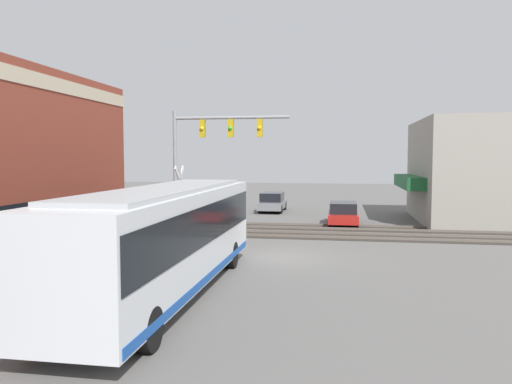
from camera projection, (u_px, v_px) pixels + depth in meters
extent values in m
plane|color=#605E5B|center=(282.00, 258.00, 21.08)|extent=(120.00, 120.00, 0.00)
cube|color=beige|center=(2.00, 72.00, 14.97)|extent=(16.37, 0.36, 0.50)
cube|color=black|center=(11.00, 240.00, 15.31)|extent=(13.58, 0.12, 2.20)
cube|color=gray|center=(494.00, 171.00, 32.46)|extent=(10.67, 9.59, 6.68)
cube|color=#19592D|center=(409.00, 182.00, 33.41)|extent=(7.47, 1.20, 0.80)
cube|color=silver|center=(168.00, 236.00, 15.28)|extent=(12.39, 2.55, 2.78)
cube|color=black|center=(168.00, 223.00, 15.25)|extent=(12.14, 2.59, 1.17)
cube|color=#194CA5|center=(168.00, 276.00, 15.36)|extent=(12.14, 2.58, 0.24)
cube|color=#A5A8AA|center=(167.00, 189.00, 15.17)|extent=(10.53, 2.17, 0.12)
cylinder|color=black|center=(203.00, 254.00, 19.30)|extent=(1.00, 2.57, 1.00)
cylinder|color=black|center=(101.00, 326.00, 11.05)|extent=(1.00, 2.57, 1.00)
cylinder|color=gray|center=(175.00, 174.00, 26.33)|extent=(0.20, 0.20, 6.67)
cylinder|color=gray|center=(231.00, 118.00, 25.62)|extent=(0.16, 6.04, 0.16)
cube|color=gold|center=(203.00, 129.00, 25.91)|extent=(0.30, 0.27, 0.90)
sphere|color=yellow|center=(202.00, 128.00, 25.75)|extent=(0.20, 0.20, 0.20)
cube|color=gold|center=(231.00, 128.00, 25.66)|extent=(0.30, 0.27, 0.90)
sphere|color=green|center=(230.00, 128.00, 25.49)|extent=(0.20, 0.20, 0.20)
cube|color=gold|center=(260.00, 128.00, 25.40)|extent=(0.30, 0.27, 0.90)
sphere|color=yellow|center=(259.00, 128.00, 25.24)|extent=(0.20, 0.20, 0.20)
cylinder|color=gray|center=(180.00, 205.00, 25.27)|extent=(0.14, 0.14, 3.60)
cube|color=white|center=(180.00, 180.00, 25.18)|extent=(1.41, 0.06, 1.41)
cube|color=white|center=(180.00, 180.00, 25.18)|extent=(1.41, 0.06, 1.41)
cylinder|color=#38383A|center=(180.00, 195.00, 25.24)|extent=(0.08, 0.90, 0.08)
sphere|color=red|center=(188.00, 196.00, 25.12)|extent=(0.28, 0.28, 0.28)
sphere|color=red|center=(171.00, 195.00, 25.27)|extent=(0.28, 0.28, 0.28)
cube|color=#332D28|center=(295.00, 235.00, 26.98)|extent=(2.60, 60.00, 0.03)
cube|color=#6B6056|center=(294.00, 236.00, 26.27)|extent=(0.07, 60.00, 0.15)
cube|color=#6B6056|center=(296.00, 232.00, 27.69)|extent=(0.07, 60.00, 0.15)
cube|color=#332D28|center=(300.00, 227.00, 30.13)|extent=(2.60, 60.00, 0.03)
cube|color=#6B6056|center=(299.00, 228.00, 29.42)|extent=(0.07, 60.00, 0.15)
cube|color=#6B6056|center=(301.00, 224.00, 30.83)|extent=(0.07, 60.00, 0.15)
cube|color=#B21E19|center=(343.00, 216.00, 31.32)|extent=(4.47, 1.80, 0.53)
cube|color=black|center=(343.00, 207.00, 31.06)|extent=(2.46, 1.62, 0.64)
cylinder|color=black|center=(343.00, 217.00, 32.70)|extent=(0.64, 1.82, 0.64)
cylinder|color=black|center=(343.00, 222.00, 29.97)|extent=(0.64, 1.82, 0.64)
cube|color=slate|center=(273.00, 205.00, 38.91)|extent=(4.53, 1.80, 0.57)
cube|color=black|center=(272.00, 197.00, 38.64)|extent=(2.49, 1.62, 0.67)
cylinder|color=black|center=(275.00, 206.00, 40.30)|extent=(0.64, 1.82, 0.64)
cylinder|color=black|center=(270.00, 209.00, 37.54)|extent=(0.64, 1.82, 0.64)
cylinder|color=#2D3351|center=(194.00, 231.00, 25.51)|extent=(0.28, 0.28, 0.88)
cylinder|color=maroon|center=(194.00, 216.00, 25.46)|extent=(0.34, 0.34, 0.73)
sphere|color=tan|center=(194.00, 206.00, 25.42)|extent=(0.24, 0.24, 0.24)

